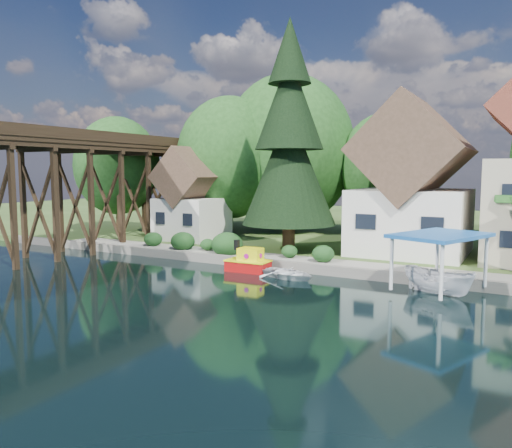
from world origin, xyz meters
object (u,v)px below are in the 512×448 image
(house_left, at_px, (412,187))
(boat_canopy, at_px, (439,268))
(conifer, at_px, (289,141))
(shed, at_px, (192,200))
(tugboat, at_px, (249,262))
(boat_white_a, at_px, (288,272))
(trestle_bridge, at_px, (61,184))

(house_left, height_order, boat_canopy, house_left)
(house_left, distance_m, conifer, 9.26)
(shed, height_order, conifer, conifer)
(tugboat, bearing_deg, conifer, 87.37)
(conifer, relative_size, boat_white_a, 4.65)
(boat_white_a, relative_size, boat_canopy, 0.61)
(shed, bearing_deg, house_left, 4.77)
(house_left, distance_m, tugboat, 13.06)
(tugboat, bearing_deg, house_left, 49.42)
(conifer, bearing_deg, shed, 166.58)
(boat_white_a, bearing_deg, tugboat, 95.42)
(trestle_bridge, distance_m, house_left, 25.42)
(boat_white_a, bearing_deg, trestle_bridge, 108.57)
(house_left, relative_size, tugboat, 3.96)
(trestle_bridge, xyz_separation_m, boat_white_a, (18.02, 1.01, -4.98))
(conifer, height_order, boat_canopy, conifer)
(trestle_bridge, bearing_deg, tugboat, 5.81)
(tugboat, distance_m, boat_white_a, 3.04)
(trestle_bridge, xyz_separation_m, boat_canopy, (26.44, 1.17, -4.01))
(trestle_bridge, distance_m, conifer, 17.03)
(trestle_bridge, relative_size, house_left, 4.01)
(tugboat, relative_size, boat_canopy, 0.48)
(trestle_bridge, bearing_deg, conifer, 24.22)
(trestle_bridge, bearing_deg, shed, 61.81)
(shed, distance_m, boat_canopy, 23.07)
(house_left, relative_size, conifer, 0.67)
(trestle_bridge, height_order, conifer, conifer)
(house_left, height_order, tugboat, house_left)
(house_left, xyz_separation_m, boat_white_a, (-4.98, -9.82, -4.77))
(boat_white_a, bearing_deg, conifer, 40.43)
(conifer, bearing_deg, tugboat, -92.63)
(conifer, distance_m, boat_canopy, 14.37)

